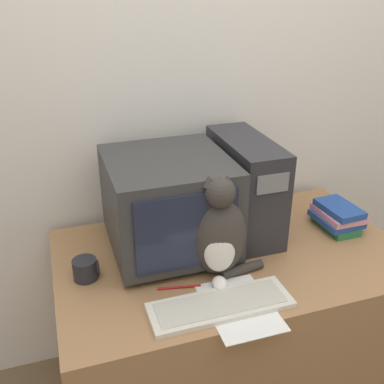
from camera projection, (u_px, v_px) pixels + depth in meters
name	position (u px, v px, depth m)	size (l,w,h in m)	color
wall_back	(194.00, 92.00, 1.89)	(7.00, 0.05, 2.50)	silver
desk	(228.00, 326.00, 1.88)	(1.32, 0.79, 0.73)	#9E7047
crt_monitor	(169.00, 203.00, 1.68)	(0.44, 0.47, 0.37)	#333333
computer_tower	(245.00, 186.00, 1.81)	(0.18, 0.45, 0.39)	#28282D
keyboard	(221.00, 305.00, 1.43)	(0.46, 0.15, 0.02)	silver
cat	(218.00, 233.00, 1.53)	(0.28, 0.24, 0.39)	#38332D
book_stack	(337.00, 216.00, 1.87)	(0.17, 0.21, 0.11)	#28703D
pen	(179.00, 287.00, 1.52)	(0.15, 0.04, 0.01)	maroon
paper_sheet	(239.00, 307.00, 1.44)	(0.21, 0.30, 0.00)	white
mug	(86.00, 269.00, 1.56)	(0.09, 0.08, 0.08)	#232328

